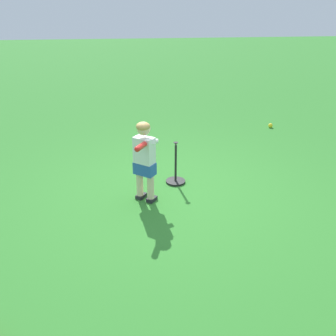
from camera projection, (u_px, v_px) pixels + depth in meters
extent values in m
plane|color=#2D7528|center=(173.00, 194.00, 5.16)|extent=(40.00, 40.00, 0.00)
cube|color=#232328|center=(141.00, 196.00, 5.07)|extent=(0.17, 0.16, 0.05)
cylinder|color=beige|center=(140.00, 184.00, 4.97)|extent=(0.09, 0.09, 0.34)
cube|color=#232328|center=(152.00, 199.00, 4.99)|extent=(0.17, 0.16, 0.05)
cylinder|color=beige|center=(151.00, 187.00, 4.90)|extent=(0.09, 0.09, 0.34)
cube|color=#2856A8|center=(145.00, 168.00, 4.83)|extent=(0.28, 0.31, 0.16)
cube|color=white|center=(144.00, 150.00, 4.73)|extent=(0.27, 0.29, 0.34)
sphere|color=beige|center=(144.00, 129.00, 4.61)|extent=(0.17, 0.17, 0.17)
ellipsoid|color=tan|center=(143.00, 126.00, 4.59)|extent=(0.24, 0.24, 0.11)
sphere|color=red|center=(150.00, 140.00, 4.80)|extent=(0.04, 0.04, 0.04)
cylinder|color=black|center=(148.00, 142.00, 4.71)|extent=(0.14, 0.08, 0.05)
cylinder|color=red|center=(142.00, 146.00, 4.49)|extent=(0.35, 0.19, 0.11)
sphere|color=red|center=(137.00, 149.00, 4.33)|extent=(0.07, 0.07, 0.07)
cylinder|color=white|center=(146.00, 140.00, 4.78)|extent=(0.11, 0.31, 0.14)
cylinder|color=white|center=(151.00, 141.00, 4.75)|extent=(0.31, 0.10, 0.14)
sphere|color=yellow|center=(270.00, 125.00, 7.72)|extent=(0.09, 0.09, 0.09)
cylinder|color=black|center=(176.00, 181.00, 5.48)|extent=(0.28, 0.28, 0.03)
cylinder|color=black|center=(176.00, 163.00, 5.36)|extent=(0.03, 0.03, 0.55)
cone|color=black|center=(176.00, 144.00, 5.24)|extent=(0.07, 0.07, 0.04)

